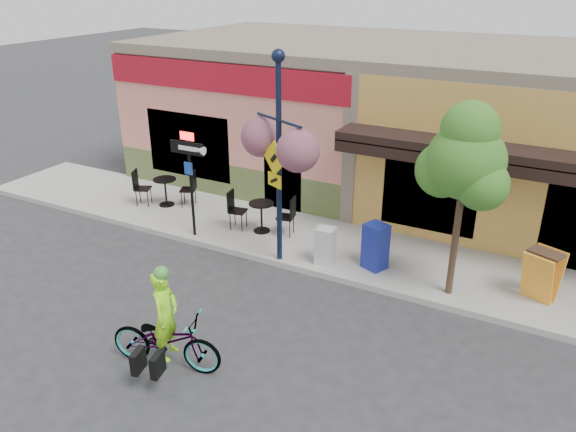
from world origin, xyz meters
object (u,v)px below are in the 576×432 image
Objects in this scene: building at (429,119)px; cyclist_rider at (167,327)px; newspaper_box_blue at (375,246)px; lamp_post at (279,161)px; one_way_sign at (192,189)px; street_tree at (460,202)px; bicycle at (166,340)px; newspaper_box_grey at (325,246)px.

cyclist_rider is (-1.49, -11.12, -1.41)m from building.
building is 6.40m from newspaper_box_blue.
one_way_sign is (-2.62, 0.12, -1.19)m from lamp_post.
street_tree reaches higher than cyclist_rider.
newspaper_box_blue is (2.07, 4.93, -0.14)m from cyclist_rider.
cyclist_rider is 6.21m from street_tree.
street_tree reaches higher than newspaper_box_blue.
cyclist_rider is at bearing -129.88° from street_tree.
building is 7.03m from lamp_post.
bicycle is at bearing -130.24° from street_tree.
cyclist_rider reaches higher than newspaper_box_blue.
building is 10.80× the size of cyclist_rider.
one_way_sign is at bearing 178.88° from newspaper_box_grey.
building is at bearing 110.18° from street_tree.
newspaper_box_blue is (2.12, 4.93, 0.15)m from bicycle.
building is 6.91m from street_tree.
cyclist_rider is (0.05, 0.00, 0.29)m from bicycle.
building is at bearing 101.31° from lamp_post.
newspaper_box_blue is 2.41m from street_tree.
street_tree is (2.38, -6.49, 0.01)m from building.
building is 11.31m from cyclist_rider.
street_tree is at bearing 29.55° from lamp_post.
bicycle is 5.37m from newspaper_box_blue.
bicycle is (-1.54, -11.12, -1.70)m from building.
building reaches higher than cyclist_rider.
one_way_sign is at bearing -122.10° from building.
building is 4.31× the size of street_tree.
one_way_sign reaches higher than cyclist_rider.
building is 3.70× the size of lamp_post.
building is 11.36m from bicycle.
bicycle is at bearing -91.06° from newspaper_box_blue.
street_tree is at bearing 12.78° from newspaper_box_blue.
newspaper_box_blue reaches higher than bicycle.
newspaper_box_blue is 0.26× the size of street_tree.
lamp_post reaches higher than one_way_sign.
building reaches higher than newspaper_box_grey.
lamp_post reaches higher than newspaper_box_blue.
lamp_post is 2.88m from one_way_sign.
lamp_post reaches higher than building.
lamp_post is at bearing -174.88° from street_tree.
building reaches higher than bicycle.
bicycle is at bearing -60.24° from one_way_sign.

